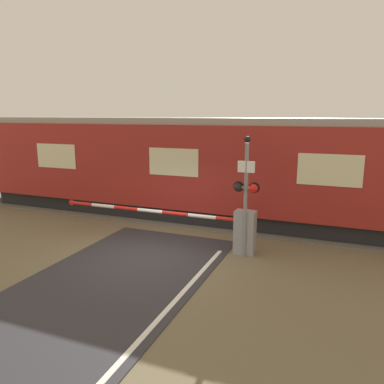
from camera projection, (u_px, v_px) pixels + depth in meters
The scene contains 5 objects.
ground_plane at pixel (150, 254), 11.01m from camera, with size 80.00×80.00×0.00m, color #6B6047.
track_bed at pixel (201, 217), 14.90m from camera, with size 36.00×3.20×0.13m.
train at pixel (188, 167), 14.70m from camera, with size 19.17×2.73×3.92m.
crossing_barrier at pixel (226, 228), 11.21m from camera, with size 6.68×0.44×1.29m.
signal_post at pixel (246, 190), 10.51m from camera, with size 0.75×0.26×3.47m.
Camera 1 is at (5.00, -9.20, 4.07)m, focal length 35.00 mm.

